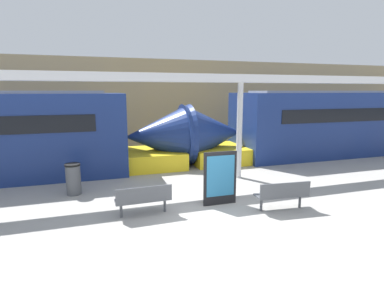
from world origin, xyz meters
TOP-DOWN VIEW (x-y plane):
  - ground_plane at (0.00, 0.00)m, footprint 60.00×60.00m
  - station_wall at (0.00, 11.30)m, footprint 56.00×0.20m
  - train_left at (10.14, 6.21)m, footprint 18.44×2.93m
  - bench_near at (-1.61, 1.16)m, footprint 1.44×0.48m
  - bench_far at (2.02, 0.39)m, footprint 1.48×0.56m
  - trash_bin at (-3.46, 3.45)m, footprint 0.47×0.47m
  - poster_board at (0.57, 1.30)m, footprint 0.97×0.07m
  - support_column_near at (2.27, 3.60)m, footprint 0.21×0.21m
  - canopy_beam at (2.27, 3.60)m, footprint 28.00×0.60m

SIDE VIEW (x-z plane):
  - ground_plane at x=0.00m, z-range 0.00..0.00m
  - bench_near at x=-1.61m, z-range 0.07..0.88m
  - bench_far at x=2.02m, z-range 0.07..0.88m
  - trash_bin at x=-3.46m, z-range 0.00..0.98m
  - poster_board at x=0.57m, z-range 0.01..1.55m
  - train_left at x=10.14m, z-range -0.08..3.12m
  - support_column_near at x=2.27m, z-range 0.00..3.48m
  - station_wall at x=0.00m, z-range 0.00..5.00m
  - canopy_beam at x=2.27m, z-range 3.48..3.76m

